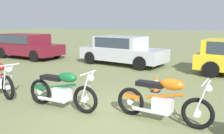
% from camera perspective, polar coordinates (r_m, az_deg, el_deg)
% --- Properties ---
extents(ground_plane, '(120.00, 120.00, 0.00)m').
position_cam_1_polar(ground_plane, '(5.63, -0.58, -11.39)').
color(ground_plane, olive).
extents(motorcycle_green, '(2.06, 0.64, 1.02)m').
position_cam_1_polar(motorcycle_green, '(6.01, -11.77, -5.36)').
color(motorcycle_green, black).
rests_on(motorcycle_green, ground).
extents(motorcycle_orange, '(2.13, 0.64, 1.02)m').
position_cam_1_polar(motorcycle_orange, '(5.24, 12.03, -7.66)').
color(motorcycle_orange, black).
rests_on(motorcycle_orange, ground).
extents(car_burgundy, '(4.13, 1.93, 1.43)m').
position_cam_1_polar(car_burgundy, '(15.26, -19.66, 5.16)').
color(car_burgundy, maroon).
rests_on(car_burgundy, ground).
extents(car_silver, '(4.48, 2.24, 1.43)m').
position_cam_1_polar(car_silver, '(12.11, 2.34, 4.34)').
color(car_silver, '#B2B5BA').
rests_on(car_silver, ground).
extents(traffic_cone, '(0.25, 0.25, 0.60)m').
position_cam_1_polar(traffic_cone, '(7.48, 10.37, -3.78)').
color(traffic_cone, '#EA590F').
rests_on(traffic_cone, ground).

